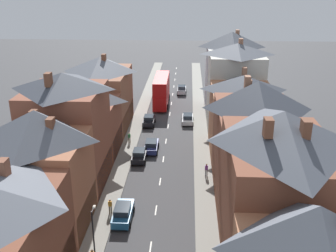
{
  "coord_description": "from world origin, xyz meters",
  "views": [
    {
      "loc": [
        3.06,
        -16.5,
        22.68
      ],
      "look_at": [
        0.32,
        35.56,
        2.55
      ],
      "focal_mm": 42.0,
      "sensor_mm": 36.0,
      "label": 1
    }
  ],
  "objects_px": {
    "car_near_blue": "(188,119)",
    "car_parked_left_a": "(182,90)",
    "car_parked_left_b": "(139,155)",
    "pedestrian_mid_left": "(110,205)",
    "pedestrian_far_left": "(129,137)",
    "street_lamp": "(94,235)",
    "car_near_silver": "(151,146)",
    "car_far_grey": "(123,213)",
    "pedestrian_mid_right": "(206,169)",
    "double_decker_bus_lead": "(161,90)",
    "car_parked_right_a": "(149,120)"
  },
  "relations": [
    {
      "from": "car_parked_left_a",
      "to": "car_far_grey",
      "type": "xyz_separation_m",
      "value": [
        -4.9,
        -44.49,
        -0.02
      ]
    },
    {
      "from": "car_parked_left_a",
      "to": "pedestrian_mid_left",
      "type": "xyz_separation_m",
      "value": [
        -6.33,
        -43.6,
        0.18
      ]
    },
    {
      "from": "car_parked_left_a",
      "to": "car_parked_right_a",
      "type": "distance_m",
      "value": 18.91
    },
    {
      "from": "car_far_grey",
      "to": "car_near_blue",
      "type": "bearing_deg",
      "value": 77.28
    },
    {
      "from": "car_far_grey",
      "to": "street_lamp",
      "type": "bearing_deg",
      "value": -99.59
    },
    {
      "from": "car_near_silver",
      "to": "car_parked_right_a",
      "type": "distance_m",
      "value": 9.94
    },
    {
      "from": "car_parked_right_a",
      "to": "street_lamp",
      "type": "distance_m",
      "value": 33.14
    },
    {
      "from": "pedestrian_mid_right",
      "to": "pedestrian_far_left",
      "type": "distance_m",
      "value": 14.15
    },
    {
      "from": "car_near_silver",
      "to": "car_parked_left_a",
      "type": "distance_m",
      "value": 28.35
    },
    {
      "from": "pedestrian_far_left",
      "to": "pedestrian_mid_right",
      "type": "bearing_deg",
      "value": -41.4
    },
    {
      "from": "car_near_blue",
      "to": "pedestrian_far_left",
      "type": "distance_m",
      "value": 12.11
    },
    {
      "from": "car_near_silver",
      "to": "car_parked_right_a",
      "type": "bearing_deg",
      "value": 97.51
    },
    {
      "from": "car_near_blue",
      "to": "car_parked_left_a",
      "type": "distance_m",
      "value": 17.06
    },
    {
      "from": "car_parked_left_a",
      "to": "pedestrian_mid_left",
      "type": "relative_size",
      "value": 2.47
    },
    {
      "from": "car_near_silver",
      "to": "pedestrian_mid_left",
      "type": "distance_m",
      "value": 15.72
    },
    {
      "from": "car_parked_left_b",
      "to": "street_lamp",
      "type": "height_order",
      "value": "street_lamp"
    },
    {
      "from": "double_decker_bus_lead",
      "to": "pedestrian_mid_left",
      "type": "bearing_deg",
      "value": -94.3
    },
    {
      "from": "car_parked_left_b",
      "to": "street_lamp",
      "type": "relative_size",
      "value": 0.71
    },
    {
      "from": "car_parked_left_b",
      "to": "pedestrian_mid_left",
      "type": "relative_size",
      "value": 2.42
    },
    {
      "from": "pedestrian_far_left",
      "to": "street_lamp",
      "type": "bearing_deg",
      "value": -87.92
    },
    {
      "from": "car_near_silver",
      "to": "pedestrian_mid_left",
      "type": "height_order",
      "value": "pedestrian_mid_left"
    },
    {
      "from": "pedestrian_mid_right",
      "to": "car_parked_left_a",
      "type": "bearing_deg",
      "value": 95.9
    },
    {
      "from": "car_far_grey",
      "to": "street_lamp",
      "type": "height_order",
      "value": "street_lamp"
    },
    {
      "from": "car_far_grey",
      "to": "pedestrian_far_left",
      "type": "height_order",
      "value": "pedestrian_far_left"
    },
    {
      "from": "car_parked_left_a",
      "to": "pedestrian_far_left",
      "type": "relative_size",
      "value": 2.47
    },
    {
      "from": "pedestrian_mid_left",
      "to": "pedestrian_mid_right",
      "type": "height_order",
      "value": "same"
    },
    {
      "from": "car_parked_left_a",
      "to": "pedestrian_mid_right",
      "type": "relative_size",
      "value": 2.47
    },
    {
      "from": "pedestrian_far_left",
      "to": "car_parked_left_a",
      "type": "bearing_deg",
      "value": 74.91
    },
    {
      "from": "pedestrian_mid_right",
      "to": "street_lamp",
      "type": "distance_m",
      "value": 18.91
    },
    {
      "from": "double_decker_bus_lead",
      "to": "car_far_grey",
      "type": "bearing_deg",
      "value": -92.0
    },
    {
      "from": "car_near_blue",
      "to": "car_parked_left_b",
      "type": "height_order",
      "value": "same"
    },
    {
      "from": "double_decker_bus_lead",
      "to": "car_near_silver",
      "type": "bearing_deg",
      "value": -89.97
    },
    {
      "from": "double_decker_bus_lead",
      "to": "car_near_silver",
      "type": "distance_m",
      "value": 20.76
    },
    {
      "from": "pedestrian_far_left",
      "to": "car_near_blue",
      "type": "bearing_deg",
      "value": 46.91
    },
    {
      "from": "car_parked_left_b",
      "to": "car_far_grey",
      "type": "relative_size",
      "value": 0.9
    },
    {
      "from": "car_parked_left_b",
      "to": "pedestrian_far_left",
      "type": "bearing_deg",
      "value": 111.26
    },
    {
      "from": "car_near_silver",
      "to": "pedestrian_mid_right",
      "type": "xyz_separation_m",
      "value": [
        7.24,
        -7.09,
        0.23
      ]
    },
    {
      "from": "car_far_grey",
      "to": "pedestrian_mid_left",
      "type": "bearing_deg",
      "value": 148.07
    },
    {
      "from": "car_parked_left_a",
      "to": "car_parked_right_a",
      "type": "relative_size",
      "value": 1.02
    },
    {
      "from": "car_near_blue",
      "to": "pedestrian_mid_right",
      "type": "distance_m",
      "value": 18.35
    },
    {
      "from": "car_near_blue",
      "to": "car_near_silver",
      "type": "relative_size",
      "value": 0.98
    },
    {
      "from": "pedestrian_mid_right",
      "to": "double_decker_bus_lead",
      "type": "bearing_deg",
      "value": 104.63
    },
    {
      "from": "car_parked_left_a",
      "to": "pedestrian_far_left",
      "type": "distance_m",
      "value": 26.78
    },
    {
      "from": "double_decker_bus_lead",
      "to": "pedestrian_mid_right",
      "type": "xyz_separation_m",
      "value": [
        7.25,
        -27.76,
        -1.78
      ]
    },
    {
      "from": "car_near_blue",
      "to": "street_lamp",
      "type": "bearing_deg",
      "value": -102.1
    },
    {
      "from": "car_parked_left_b",
      "to": "pedestrian_mid_right",
      "type": "relative_size",
      "value": 2.42
    },
    {
      "from": "car_parked_right_a",
      "to": "car_parked_left_b",
      "type": "relative_size",
      "value": 1.0
    },
    {
      "from": "car_near_blue",
      "to": "car_parked_left_a",
      "type": "height_order",
      "value": "car_parked_left_a"
    },
    {
      "from": "car_near_blue",
      "to": "pedestrian_mid_right",
      "type": "bearing_deg",
      "value": -82.67
    },
    {
      "from": "car_near_silver",
      "to": "pedestrian_mid_right",
      "type": "height_order",
      "value": "pedestrian_mid_right"
    }
  ]
}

